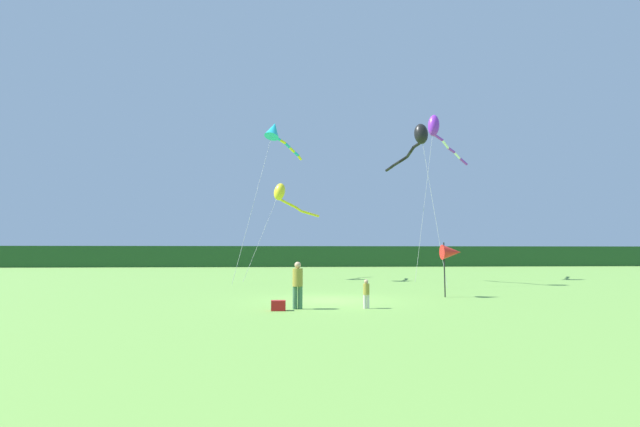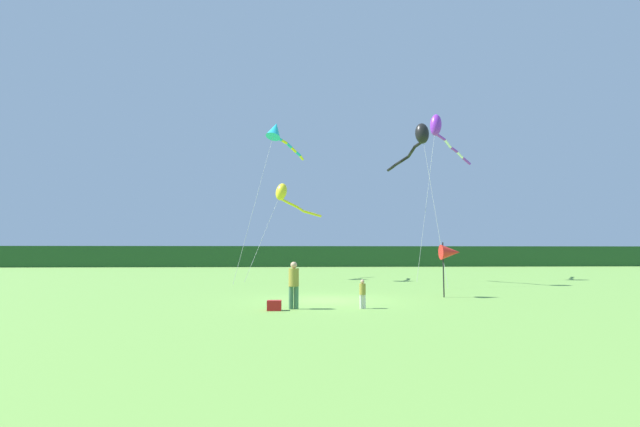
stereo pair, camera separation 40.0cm
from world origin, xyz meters
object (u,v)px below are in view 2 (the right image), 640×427
(cooler_box, at_px, (274,305))
(kite_black, at_px, (419,138))
(person_child, at_px, (363,292))
(kite_yellow, at_px, (285,195))
(banner_flag_pole, at_px, (450,253))
(kite_cyan, at_px, (276,132))
(person_adult, at_px, (294,283))
(kite_purple, at_px, (439,129))

(cooler_box, distance_m, kite_black, 17.23)
(person_child, distance_m, kite_yellow, 18.86)
(banner_flag_pole, relative_size, kite_cyan, 0.21)
(person_adult, height_order, cooler_box, person_adult)
(cooler_box, relative_size, banner_flag_pole, 0.20)
(kite_purple, xyz_separation_m, kite_yellow, (-11.95, 1.15, -5.09))
(person_child, relative_size, kite_yellow, 0.14)
(person_child, xyz_separation_m, kite_cyan, (-3.92, 15.67, 10.37))
(kite_black, xyz_separation_m, kite_cyan, (-9.44, 4.46, 1.48))
(banner_flag_pole, height_order, kite_cyan, kite_cyan)
(person_adult, bearing_deg, kite_black, 54.30)
(person_child, distance_m, kite_cyan, 19.20)
(kite_purple, bearing_deg, banner_flag_pole, -107.28)
(cooler_box, bearing_deg, person_adult, 28.94)
(banner_flag_pole, xyz_separation_m, kite_cyan, (-8.60, 11.93, 8.92))
(kite_cyan, bearing_deg, person_child, -75.96)
(kite_black, bearing_deg, kite_yellow, 144.21)
(person_adult, relative_size, banner_flag_pole, 0.68)
(person_child, height_order, kite_yellow, kite_yellow)
(person_child, xyz_separation_m, kite_yellow, (-3.33, 17.59, 5.94))
(kite_purple, distance_m, kite_black, 6.44)
(kite_cyan, bearing_deg, kite_purple, 3.49)
(person_child, distance_m, kite_purple, 21.59)
(person_adult, height_order, person_child, person_adult)
(person_child, distance_m, kite_black, 15.34)
(kite_yellow, relative_size, kite_cyan, 0.63)
(kite_black, bearing_deg, kite_purple, 59.34)
(kite_yellow, relative_size, kite_black, 0.72)
(kite_black, bearing_deg, person_adult, -125.70)
(kite_cyan, bearing_deg, person_adult, -84.91)
(kite_yellow, bearing_deg, kite_black, -35.79)
(banner_flag_pole, relative_size, kite_yellow, 0.33)
(kite_yellow, distance_m, kite_cyan, 4.87)
(kite_yellow, bearing_deg, person_child, -79.29)
(person_child, bearing_deg, kite_black, 63.76)
(kite_purple, height_order, kite_cyan, kite_purple)
(kite_purple, relative_size, kite_black, 1.23)
(person_adult, height_order, kite_purple, kite_purple)
(cooler_box, height_order, banner_flag_pole, banner_flag_pole)
(person_child, bearing_deg, person_adult, 179.86)
(person_child, bearing_deg, kite_cyan, 104.04)
(person_adult, xyz_separation_m, kite_yellow, (-0.80, 17.58, 5.57))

